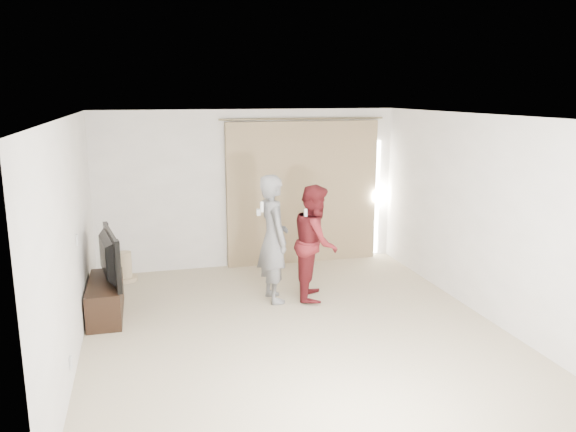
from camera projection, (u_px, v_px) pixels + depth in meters
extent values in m
plane|color=#C3B392|center=(293.00, 328.00, 6.97)|extent=(5.50, 5.50, 0.00)
cube|color=white|center=(250.00, 189.00, 9.29)|extent=(5.00, 0.04, 2.60)
cube|color=white|center=(71.00, 240.00, 6.07)|extent=(0.04, 5.50, 2.60)
cube|color=silver|center=(77.00, 240.00, 6.47)|extent=(0.02, 0.08, 0.12)
cube|color=silver|center=(71.00, 363.00, 5.44)|extent=(0.02, 0.08, 0.12)
cube|color=white|center=(294.00, 116.00, 6.41)|extent=(5.00, 5.50, 0.01)
cube|color=tan|center=(303.00, 193.00, 9.47)|extent=(2.60, 0.10, 2.40)
cylinder|color=#6C6248|center=(303.00, 119.00, 9.20)|extent=(2.80, 0.03, 0.03)
cube|color=white|center=(376.00, 198.00, 9.87)|extent=(0.08, 0.04, 2.00)
cube|color=black|center=(106.00, 299.00, 7.32)|extent=(0.42, 1.21, 0.46)
imported|color=black|center=(102.00, 257.00, 7.20)|extent=(0.35, 1.17, 0.67)
cylinder|color=tan|center=(126.00, 279.00, 8.72)|extent=(0.35, 0.35, 0.06)
cylinder|color=tan|center=(125.00, 265.00, 8.67)|extent=(0.19, 0.19, 0.40)
imported|color=slate|center=(273.00, 239.00, 7.74)|extent=(0.49, 0.69, 1.78)
cube|color=silver|center=(262.00, 207.00, 7.50)|extent=(0.04, 0.04, 0.14)
cube|color=silver|center=(259.00, 212.00, 7.73)|extent=(0.05, 0.05, 0.09)
imported|color=maroon|center=(316.00, 242.00, 7.87)|extent=(0.83, 0.94, 1.62)
cube|color=silver|center=(306.00, 214.00, 7.63)|extent=(0.04, 0.04, 0.14)
cube|color=silver|center=(301.00, 218.00, 7.87)|extent=(0.05, 0.05, 0.09)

